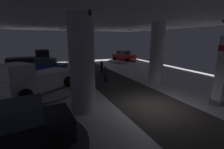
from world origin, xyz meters
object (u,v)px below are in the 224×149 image
Objects in this scene: visitor_walking_near at (105,73)px; display_platform_deep_right at (124,61)px; display_platform_mid_left at (41,92)px; display_platform_deep_left at (31,68)px; column_right at (157,54)px; display_car_near_left at (11,131)px; visitor_walking_far at (102,66)px; column_left at (82,65)px; display_car_deep_right at (124,56)px; pickup_truck_mid_left at (35,80)px; display_platform_far_left at (48,74)px; pickup_truck_deep_left at (32,60)px; display_car_far_left at (47,66)px.

display_platform_deep_right is at bearing 53.61° from visitor_walking_near.
display_platform_deep_left is (-1.17, 11.20, 0.04)m from display_platform_mid_left.
column_right is 12.15m from display_car_near_left.
visitor_walking_far is (-7.03, -7.25, 0.75)m from display_platform_deep_right.
column_right is at bearing -8.53° from display_platform_mid_left.
display_platform_mid_left is 1.01× the size of display_platform_deep_right.
column_left is 19.82m from display_car_deep_right.
pickup_truck_mid_left is at bearing 84.44° from display_car_near_left.
display_platform_mid_left is (-2.33, 4.21, -2.61)m from column_left.
display_platform_far_left is 6.28m from visitor_walking_far.
pickup_truck_deep_left is at bearing 122.81° from visitor_walking_near.
display_platform_far_left is at bearing -29.59° from display_car_far_left.
visitor_walking_near is (3.46, 5.09, -1.84)m from column_left.
display_platform_deep_right is (14.11, 12.01, -1.02)m from pickup_truck_mid_left.
visitor_walking_far reaches higher than display_platform_deep_right.
pickup_truck_deep_left is at bearing 139.18° from visitor_walking_far.
column_right is 10.34m from display_platform_mid_left.
column_left reaches higher than display_platform_deep_left.
display_car_deep_right reaches higher than visitor_walking_near.
display_platform_deep_left is 15.05m from display_car_deep_right.
display_car_far_left is 0.80× the size of display_platform_mid_left.
visitor_walking_near is at bearing 48.89° from display_car_near_left.
visitor_walking_near is 1.00× the size of visitor_walking_far.
column_right is 0.97× the size of display_platform_mid_left.
display_platform_mid_left is (-0.86, -6.43, -0.02)m from display_platform_far_left.
display_car_near_left is (-0.64, -6.59, -0.16)m from pickup_truck_mid_left.
display_platform_deep_left is 1.12m from pickup_truck_deep_left.
pickup_truck_deep_left reaches higher than visitor_walking_far.
pickup_truck_mid_left is 8.53m from visitor_walking_far.
visitor_walking_near is (6.05, 1.08, -0.28)m from pickup_truck_mid_left.
display_car_near_left reaches higher than display_platform_deep_left.
pickup_truck_deep_left is at bearing 101.68° from column_left.
display_car_near_left is at bearing -97.60° from display_platform_far_left.
display_car_near_left reaches higher than display_platform_far_left.
column_right is 1.00× the size of column_left.
column_right reaches higher than visitor_walking_far.
column_right is 0.97× the size of display_platform_deep_left.
column_left is 1.20× the size of display_car_deep_right.
visitor_walking_far is (1.03, 3.68, 0.00)m from visitor_walking_near.
display_platform_deep_left is at bearing 140.29° from visitor_walking_far.
pickup_truck_mid_left is 3.47× the size of visitor_walking_near.
display_car_deep_right is (14.69, 0.66, -0.21)m from pickup_truck_deep_left.
column_left is 1.21× the size of display_car_far_left.
display_platform_far_left is 0.94× the size of display_platform_deep_left.
column_left is 5.47m from display_platform_mid_left.
display_car_far_left is 5.23m from display_platform_deep_left.
display_car_deep_right is at bearing 51.66° from display_car_near_left.
visitor_walking_far is at bearing -40.82° from pickup_truck_deep_left.
display_car_deep_right reaches higher than visitor_walking_far.
column_left reaches higher than pickup_truck_mid_left.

